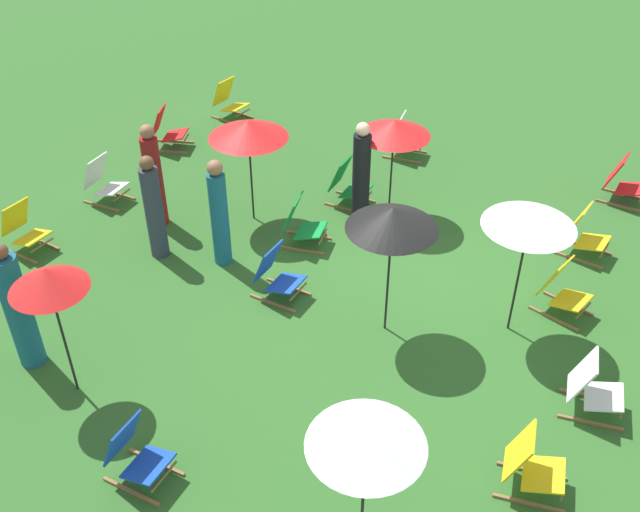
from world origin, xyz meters
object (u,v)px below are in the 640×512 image
(umbrella_1, at_px, (392,218))
(umbrella_3, at_px, (366,436))
(deckchair_6, at_px, (530,465))
(person_0, at_px, (154,177))
(deckchair_13, at_px, (562,290))
(person_4, at_px, (154,209))
(deckchair_2, at_px, (277,275))
(deckchair_1, at_px, (403,138))
(person_1, at_px, (219,214))
(deckchair_5, at_px, (348,184))
(deckchair_11, at_px, (584,234))
(deckchair_9, at_px, (167,130))
(person_3, at_px, (18,309))
(deckchair_10, at_px, (104,182))
(umbrella_0, at_px, (530,219))
(person_2, at_px, (361,178))
(deckchair_4, at_px, (301,224))
(deckchair_3, at_px, (24,229))
(deckchair_12, at_px, (136,454))
(umbrella_5, at_px, (394,128))
(deckchair_8, at_px, (592,388))
(umbrella_4, at_px, (47,279))
(deckchair_14, at_px, (623,182))
(umbrella_2, at_px, (248,129))
(deckchair_0, at_px, (229,101))

(umbrella_1, height_order, umbrella_3, umbrella_1)
(deckchair_6, xyz_separation_m, person_0, (2.72, 6.62, 0.49))
(deckchair_13, relative_size, person_4, 0.50)
(deckchair_2, height_order, deckchair_13, same)
(deckchair_1, relative_size, person_1, 0.47)
(deckchair_5, relative_size, deckchair_11, 1.00)
(deckchair_9, relative_size, person_3, 0.47)
(deckchair_10, bearing_deg, deckchair_9, 4.56)
(umbrella_3, xyz_separation_m, person_0, (4.07, 5.23, -0.77))
(umbrella_0, height_order, person_2, umbrella_0)
(deckchair_6, height_order, umbrella_1, umbrella_1)
(deckchair_4, height_order, umbrella_1, umbrella_1)
(deckchair_6, bearing_deg, person_2, 33.81)
(deckchair_2, relative_size, umbrella_1, 0.42)
(deckchair_5, height_order, person_3, person_3)
(umbrella_1, height_order, person_3, umbrella_1)
(person_0, bearing_deg, deckchair_3, -177.92)
(umbrella_1, bearing_deg, deckchair_6, -128.03)
(deckchair_10, distance_m, deckchair_12, 6.00)
(umbrella_1, distance_m, umbrella_5, 2.92)
(deckchair_4, distance_m, deckchair_13, 4.02)
(deckchair_6, height_order, person_3, person_3)
(person_2, distance_m, person_3, 5.43)
(deckchair_8, height_order, person_3, person_3)
(deckchair_10, bearing_deg, umbrella_4, -145.81)
(deckchair_12, xyz_separation_m, person_2, (5.65, -0.34, 0.52))
(umbrella_1, relative_size, umbrella_3, 1.11)
(deckchair_6, bearing_deg, deckchair_10, 61.96)
(deckchair_1, bearing_deg, deckchair_14, -95.03)
(umbrella_0, bearing_deg, deckchair_14, -13.59)
(deckchair_10, height_order, deckchair_11, same)
(umbrella_2, bearing_deg, deckchair_1, -26.22)
(deckchair_0, xyz_separation_m, umbrella_2, (-3.18, -2.29, 1.27))
(umbrella_5, bearing_deg, deckchair_0, 64.04)
(deckchair_1, relative_size, deckchair_2, 1.00)
(deckchair_10, height_order, umbrella_5, umbrella_5)
(umbrella_3, relative_size, person_4, 1.03)
(deckchair_6, xyz_separation_m, deckchair_11, (4.70, 0.13, 0.00))
(umbrella_5, bearing_deg, umbrella_4, 158.23)
(deckchair_13, relative_size, umbrella_0, 0.46)
(deckchair_2, height_order, umbrella_3, umbrella_3)
(person_2, bearing_deg, umbrella_2, -47.94)
(umbrella_2, xyz_separation_m, person_3, (-4.17, 0.99, -0.77))
(umbrella_5, bearing_deg, person_4, 132.16)
(deckchair_1, relative_size, person_0, 0.47)
(person_2, bearing_deg, person_3, -5.93)
(deckchair_4, xyz_separation_m, deckchair_10, (-0.24, 3.64, 0.00))
(deckchair_4, relative_size, deckchair_5, 1.00)
(deckchair_2, height_order, umbrella_2, umbrella_2)
(deckchair_2, relative_size, umbrella_4, 0.44)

